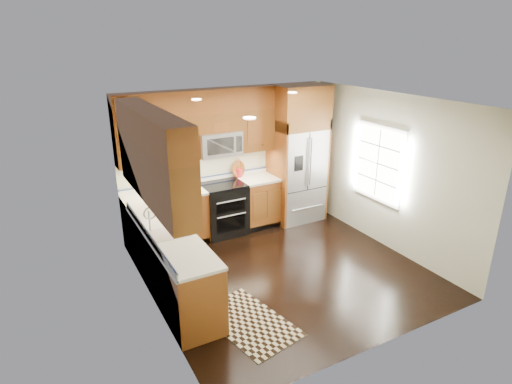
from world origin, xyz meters
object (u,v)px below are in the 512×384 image
rug (249,322)px  refrigerator (298,154)px  range (224,209)px  utensil_crock (239,171)px  knife_block (162,186)px

rug → refrigerator: bearing=35.3°
range → rug: bearing=-107.8°
refrigerator → utensil_crock: (-1.11, 0.30, -0.24)m
rug → knife_block: knife_block is taller
knife_block → utensil_crock: bearing=5.7°
range → utensil_crock: size_ratio=2.66×
range → utensil_crock: 0.78m
refrigerator → knife_block: (-2.61, 0.15, -0.25)m
refrigerator → rug: 3.69m
refrigerator → range: bearing=178.6°
range → rug: 2.72m
rug → utensil_crock: (1.26, 2.81, 1.06)m
rug → utensil_crock: 3.26m
utensil_crock → rug: bearing=-114.1°
refrigerator → rug: (-2.37, -2.51, -1.30)m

